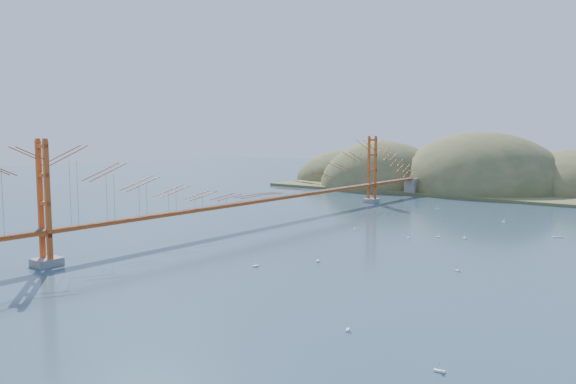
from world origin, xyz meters
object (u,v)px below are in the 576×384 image
Objects in this scene: bridge at (261,172)px; sailboat_2 at (457,270)px; sailboat_0 at (318,260)px; sailboat_1 at (409,237)px.

sailboat_2 is at bearing -16.13° from bridge.
sailboat_0 is at bearing -35.63° from bridge.
sailboat_1 is at bearing 85.10° from sailboat_0.
bridge is at bearing -171.71° from sailboat_1.
sailboat_0 is 1.20× the size of sailboat_1.
bridge reaches higher than sailboat_0.
sailboat_1 is at bearing 131.51° from sailboat_2.
sailboat_1 is (20.19, 2.94, -6.87)m from bridge.
sailboat_2 is 15.76m from sailboat_1.
sailboat_1 is (-10.45, 11.81, 0.00)m from sailboat_2.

